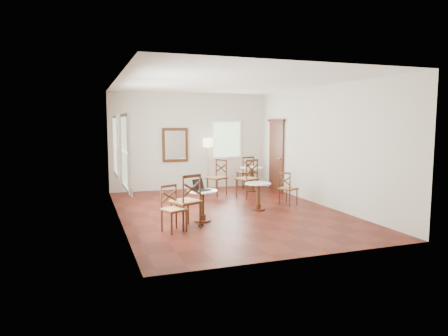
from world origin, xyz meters
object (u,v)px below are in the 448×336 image
chair_near_a (187,201)px  chair_back_a (246,172)px  cafe_table_mid (258,193)px  mouse (206,190)px  water_glass (198,187)px  cafe_table_back (252,176)px  floor_lamp (208,146)px  chair_mid_b (288,188)px  power_adapter (201,225)px  cafe_table_near (202,202)px  navy_mug (193,189)px  chair_back_b (217,177)px  chair_mid_a (248,179)px  laptop (201,187)px  chair_near_b (173,209)px

chair_near_a → chair_back_a: bearing=-146.9°
cafe_table_mid → chair_near_a: chair_near_a is taller
mouse → water_glass: bearing=85.7°
cafe_table_back → floor_lamp: bearing=148.2°
chair_near_a → water_glass: chair_near_a is taller
chair_mid_b → chair_back_a: chair_back_a is taller
cafe_table_mid → power_adapter: 2.04m
cafe_table_mid → water_glass: water_glass is taller
floor_lamp → cafe_table_near: bearing=-108.8°
chair_mid_b → navy_mug: bearing=82.9°
cafe_table_back → mouse: (-2.46, -3.29, 0.23)m
cafe_table_back → cafe_table_near: bearing=-128.1°
floor_lamp → water_glass: bearing=-110.2°
chair_back_b → navy_mug: bearing=-57.1°
chair_mid_b → cafe_table_back: bearing=-25.2°
chair_mid_a → chair_back_a: 1.82m
floor_lamp → laptop: bearing=-109.4°
chair_mid_b → chair_near_b: bearing=88.5°
power_adapter → cafe_table_mid: bearing=30.5°
laptop → chair_near_b: bearing=-173.1°
cafe_table_back → power_adapter: (-2.64, -3.55, -0.44)m
navy_mug → water_glass: bearing=47.8°
chair_mid_a → water_glass: (-1.99, -2.03, 0.17)m
chair_back_a → laptop: (-2.62, -3.86, 0.22)m
floor_lamp → laptop: floor_lamp is taller
cafe_table_mid → laptop: bearing=-159.4°
chair_near_b → chair_back_b: chair_back_b is taller
chair_mid_b → water_glass: (-2.59, -0.80, 0.29)m
chair_back_b → laptop: size_ratio=2.49×
cafe_table_back → chair_back_b: (-1.20, -0.29, 0.06)m
cafe_table_mid → power_adapter: size_ratio=6.83×
chair_near_a → mouse: chair_near_a is taller
cafe_table_mid → chair_near_b: 2.63m
chair_near_b → laptop: size_ratio=2.14×
power_adapter → navy_mug: bearing=98.2°
cafe_table_near → chair_near_b: bearing=-142.4°
laptop → power_adapter: (-0.12, -0.41, -0.71)m
chair_back_a → mouse: chair_back_a is taller
cafe_table_near → water_glass: size_ratio=7.77×
navy_mug → power_adapter: (0.05, -0.36, -0.70)m
cafe_table_near → laptop: (-0.03, 0.04, 0.31)m
cafe_table_back → chair_mid_a: (-0.54, -0.98, 0.09)m
cafe_table_near → navy_mug: (-0.20, -0.01, 0.30)m
cafe_table_near → cafe_table_mid: bearing=22.2°
laptop → navy_mug: (-0.17, -0.05, -0.01)m
water_glass → chair_near_a: bearing=-125.0°
chair_near_a → cafe_table_mid: bearing=-174.1°
cafe_table_back → chair_mid_a: bearing=-119.0°
mouse → navy_mug: size_ratio=0.70×
water_glass → cafe_table_back: bearing=49.9°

